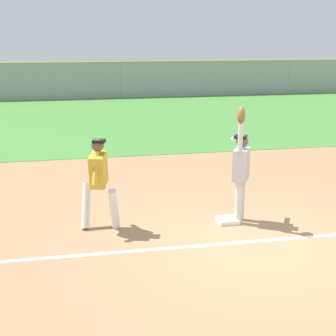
# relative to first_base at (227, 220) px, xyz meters

# --- Properties ---
(ground_plane) EXTENTS (68.30, 68.30, 0.00)m
(ground_plane) POSITION_rel_first_base_xyz_m (0.16, -1.12, -0.04)
(ground_plane) COLOR #A37A54
(outfield_grass) EXTENTS (42.38, 14.49, 0.01)m
(outfield_grass) POSITION_rel_first_base_xyz_m (0.16, 12.94, -0.04)
(outfield_grass) COLOR #478438
(outfield_grass) RESTS_ON ground_plane
(chalk_foul_line) EXTENTS (12.00, 0.30, 0.01)m
(chalk_foul_line) POSITION_rel_first_base_xyz_m (-4.00, -0.90, -0.04)
(chalk_foul_line) COLOR white
(chalk_foul_line) RESTS_ON ground_plane
(first_base) EXTENTS (0.39, 0.39, 0.08)m
(first_base) POSITION_rel_first_base_xyz_m (0.00, 0.00, 0.00)
(first_base) COLOR white
(first_base) RESTS_ON ground_plane
(fielder) EXTENTS (0.55, 0.83, 2.28)m
(fielder) POSITION_rel_first_base_xyz_m (0.22, -0.02, 1.08)
(fielder) COLOR silver
(fielder) RESTS_ON ground_plane
(runner) EXTENTS (0.76, 0.83, 1.72)m
(runner) POSITION_rel_first_base_xyz_m (-2.43, 0.17, 0.96)
(runner) COLOR white
(runner) RESTS_ON ground_plane
(baseball) EXTENTS (0.07, 0.07, 0.07)m
(baseball) POSITION_rel_first_base_xyz_m (0.11, 0.16, 1.58)
(baseball) COLOR white
(outfield_fence) EXTENTS (42.46, 0.08, 2.12)m
(outfield_fence) POSITION_rel_first_base_xyz_m (0.16, 20.18, 1.02)
(outfield_fence) COLOR #93999E
(outfield_fence) RESTS_ON ground_plane
(parked_car_black) EXTENTS (4.46, 2.23, 1.25)m
(parked_car_black) POSITION_rel_first_base_xyz_m (-1.82, 23.51, 0.63)
(parked_car_black) COLOR black
(parked_car_black) RESTS_ON ground_plane
(parked_car_blue) EXTENTS (4.57, 2.46, 1.25)m
(parked_car_blue) POSITION_rel_first_base_xyz_m (4.15, 23.22, 0.63)
(parked_car_blue) COLOR #23389E
(parked_car_blue) RESTS_ON ground_plane
(parked_car_red) EXTENTS (4.53, 2.37, 1.25)m
(parked_car_red) POSITION_rel_first_base_xyz_m (9.88, 22.91, 0.63)
(parked_car_red) COLOR #B21E1E
(parked_car_red) RESTS_ON ground_plane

